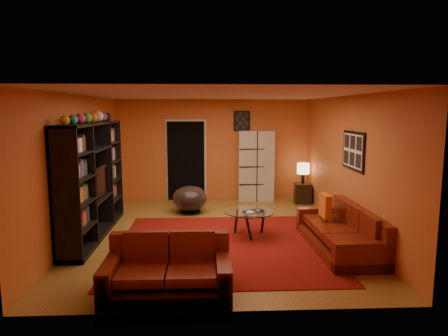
{
  "coord_description": "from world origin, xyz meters",
  "views": [
    {
      "loc": [
        -0.18,
        -7.35,
        2.32
      ],
      "look_at": [
        0.16,
        0.1,
        1.24
      ],
      "focal_mm": 32.0,
      "sensor_mm": 36.0,
      "label": 1
    }
  ],
  "objects_px": {
    "coffee_table": "(249,213)",
    "side_table": "(303,193)",
    "sofa": "(344,232)",
    "tv": "(96,182)",
    "loveseat": "(168,270)",
    "bowl_chair": "(190,199)",
    "table_lamp": "(303,169)",
    "storage_cabinet": "(256,166)",
    "entertainment_unit": "(93,180)"
  },
  "relations": [
    {
      "from": "coffee_table",
      "to": "side_table",
      "type": "xyz_separation_m",
      "value": [
        1.64,
        2.61,
        -0.18
      ]
    },
    {
      "from": "sofa",
      "to": "coffee_table",
      "type": "height_order",
      "value": "sofa"
    },
    {
      "from": "tv",
      "to": "loveseat",
      "type": "bearing_deg",
      "value": -147.58
    },
    {
      "from": "loveseat",
      "to": "side_table",
      "type": "xyz_separation_m",
      "value": [
        2.93,
        4.83,
        -0.03
      ]
    },
    {
      "from": "bowl_chair",
      "to": "table_lamp",
      "type": "relative_size",
      "value": 1.51
    },
    {
      "from": "storage_cabinet",
      "to": "table_lamp",
      "type": "height_order",
      "value": "storage_cabinet"
    },
    {
      "from": "entertainment_unit",
      "to": "storage_cabinet",
      "type": "relative_size",
      "value": 1.66
    },
    {
      "from": "bowl_chair",
      "to": "table_lamp",
      "type": "height_order",
      "value": "table_lamp"
    },
    {
      "from": "storage_cabinet",
      "to": "bowl_chair",
      "type": "height_order",
      "value": "storage_cabinet"
    },
    {
      "from": "bowl_chair",
      "to": "table_lamp",
      "type": "distance_m",
      "value": 2.99
    },
    {
      "from": "tv",
      "to": "storage_cabinet",
      "type": "relative_size",
      "value": 0.56
    },
    {
      "from": "coffee_table",
      "to": "bowl_chair",
      "type": "relative_size",
      "value": 1.22
    },
    {
      "from": "side_table",
      "to": "coffee_table",
      "type": "bearing_deg",
      "value": -122.12
    },
    {
      "from": "coffee_table",
      "to": "table_lamp",
      "type": "relative_size",
      "value": 1.83
    },
    {
      "from": "entertainment_unit",
      "to": "coffee_table",
      "type": "height_order",
      "value": "entertainment_unit"
    },
    {
      "from": "entertainment_unit",
      "to": "storage_cabinet",
      "type": "bearing_deg",
      "value": 39.58
    },
    {
      "from": "tv",
      "to": "side_table",
      "type": "bearing_deg",
      "value": -61.86
    },
    {
      "from": "tv",
      "to": "sofa",
      "type": "height_order",
      "value": "tv"
    },
    {
      "from": "loveseat",
      "to": "side_table",
      "type": "relative_size",
      "value": 3.19
    },
    {
      "from": "storage_cabinet",
      "to": "sofa",
      "type": "bearing_deg",
      "value": -71.6
    },
    {
      "from": "side_table",
      "to": "table_lamp",
      "type": "height_order",
      "value": "table_lamp"
    },
    {
      "from": "loveseat",
      "to": "side_table",
      "type": "bearing_deg",
      "value": -31.2
    },
    {
      "from": "entertainment_unit",
      "to": "table_lamp",
      "type": "bearing_deg",
      "value": 28.09
    },
    {
      "from": "coffee_table",
      "to": "bowl_chair",
      "type": "distance_m",
      "value": 2.09
    },
    {
      "from": "sofa",
      "to": "bowl_chair",
      "type": "height_order",
      "value": "sofa"
    },
    {
      "from": "coffee_table",
      "to": "bowl_chair",
      "type": "bearing_deg",
      "value": 124.05
    },
    {
      "from": "sofa",
      "to": "loveseat",
      "type": "distance_m",
      "value": 3.17
    },
    {
      "from": "loveseat",
      "to": "storage_cabinet",
      "type": "bearing_deg",
      "value": -18.91
    },
    {
      "from": "tv",
      "to": "sofa",
      "type": "xyz_separation_m",
      "value": [
        4.36,
        -0.98,
        -0.73
      ]
    },
    {
      "from": "tv",
      "to": "coffee_table",
      "type": "xyz_separation_m",
      "value": [
        2.84,
        -0.21,
        -0.58
      ]
    },
    {
      "from": "storage_cabinet",
      "to": "bowl_chair",
      "type": "distance_m",
      "value": 2.17
    },
    {
      "from": "storage_cabinet",
      "to": "coffee_table",
      "type": "bearing_deg",
      "value": -96.3
    },
    {
      "from": "sofa",
      "to": "bowl_chair",
      "type": "bearing_deg",
      "value": 135.95
    },
    {
      "from": "storage_cabinet",
      "to": "side_table",
      "type": "xyz_separation_m",
      "value": [
        1.14,
        -0.38,
        -0.65
      ]
    },
    {
      "from": "entertainment_unit",
      "to": "loveseat",
      "type": "bearing_deg",
      "value": -56.51
    },
    {
      "from": "sofa",
      "to": "entertainment_unit",
      "type": "bearing_deg",
      "value": 166.52
    },
    {
      "from": "coffee_table",
      "to": "bowl_chair",
      "type": "height_order",
      "value": "bowl_chair"
    },
    {
      "from": "entertainment_unit",
      "to": "bowl_chair",
      "type": "relative_size",
      "value": 3.88
    },
    {
      "from": "tv",
      "to": "side_table",
      "type": "xyz_separation_m",
      "value": [
        4.47,
        2.39,
        -0.76
      ]
    },
    {
      "from": "bowl_chair",
      "to": "entertainment_unit",
      "type": "bearing_deg",
      "value": -138.27
    },
    {
      "from": "entertainment_unit",
      "to": "side_table",
      "type": "relative_size",
      "value": 6.0
    },
    {
      "from": "sofa",
      "to": "bowl_chair",
      "type": "distance_m",
      "value": 3.67
    },
    {
      "from": "loveseat",
      "to": "bowl_chair",
      "type": "xyz_separation_m",
      "value": [
        0.12,
        3.95,
        0.05
      ]
    },
    {
      "from": "sofa",
      "to": "storage_cabinet",
      "type": "height_order",
      "value": "storage_cabinet"
    },
    {
      "from": "table_lamp",
      "to": "coffee_table",
      "type": "bearing_deg",
      "value": -122.12
    },
    {
      "from": "bowl_chair",
      "to": "side_table",
      "type": "xyz_separation_m",
      "value": [
        2.8,
        0.88,
        -0.08
      ]
    },
    {
      "from": "loveseat",
      "to": "coffee_table",
      "type": "bearing_deg",
      "value": -30.13
    },
    {
      "from": "side_table",
      "to": "storage_cabinet",
      "type": "bearing_deg",
      "value": 161.32
    },
    {
      "from": "loveseat",
      "to": "sofa",
      "type": "bearing_deg",
      "value": -62.69
    },
    {
      "from": "entertainment_unit",
      "to": "side_table",
      "type": "xyz_separation_m",
      "value": [
        4.53,
        2.42,
        -0.8
      ]
    }
  ]
}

